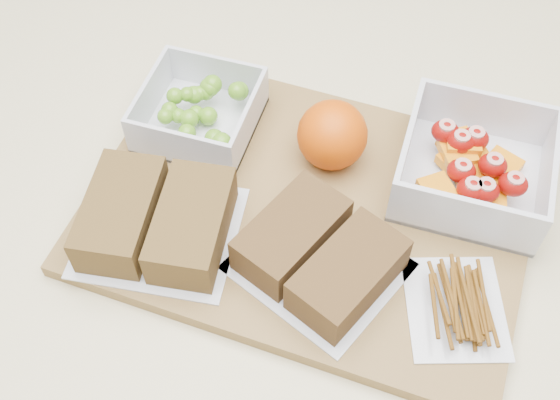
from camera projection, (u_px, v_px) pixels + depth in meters
The scene contains 8 objects.
counter at pixel (285, 392), 1.05m from camera, with size 1.20×0.90×0.90m, color beige.
cutting_board at pixel (308, 210), 0.69m from camera, with size 0.42×0.30×0.02m, color olive.
grape_container at pixel (202, 112), 0.73m from camera, with size 0.11×0.11×0.05m.
fruit_container at pixel (473, 169), 0.68m from camera, with size 0.14×0.14×0.06m.
orange at pixel (332, 135), 0.69m from camera, with size 0.07×0.07×0.07m, color #DF4F05.
sandwich_bag_left at pixel (157, 220), 0.65m from camera, with size 0.16×0.15×0.04m.
sandwich_bag_center at pixel (319, 255), 0.63m from camera, with size 0.18×0.17×0.04m.
pretzel_bag at pixel (457, 303), 0.61m from camera, with size 0.11×0.12×0.02m.
Camera 1 is at (0.11, -0.36, 1.47)m, focal length 45.00 mm.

